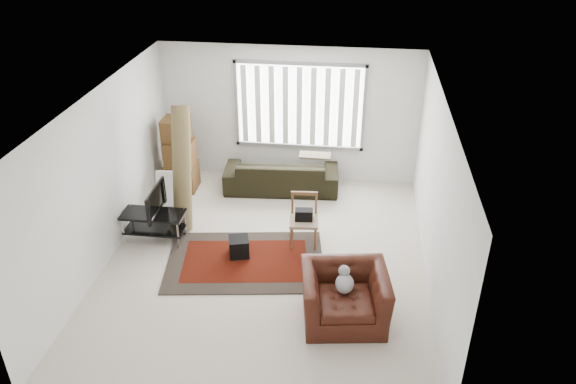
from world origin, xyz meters
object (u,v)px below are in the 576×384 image
(tv_stand, at_px, (154,221))
(moving_boxes, at_px, (180,157))
(sofa, at_px, (281,170))
(armchair, at_px, (345,293))
(side_chair, at_px, (304,218))

(tv_stand, height_order, moving_boxes, moving_boxes)
(moving_boxes, distance_m, sofa, 1.97)
(moving_boxes, relative_size, armchair, 1.12)
(moving_boxes, distance_m, side_chair, 3.03)
(tv_stand, relative_size, side_chair, 1.19)
(tv_stand, height_order, side_chair, side_chair)
(moving_boxes, height_order, sofa, moving_boxes)
(tv_stand, distance_m, side_chair, 2.50)
(sofa, distance_m, side_chair, 1.91)
(tv_stand, xyz_separation_m, armchair, (3.23, -1.55, 0.06))
(sofa, bearing_deg, tv_stand, 43.47)
(side_chair, xyz_separation_m, armchair, (0.74, -1.79, -0.05))
(tv_stand, bearing_deg, armchair, -25.60)
(armchair, bearing_deg, moving_boxes, 126.25)
(side_chair, height_order, armchair, side_chair)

